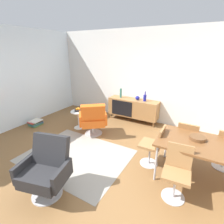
# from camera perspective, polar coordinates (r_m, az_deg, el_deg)

# --- Properties ---
(ground_plane) EXTENTS (8.32, 8.32, 0.00)m
(ground_plane) POSITION_cam_1_polar(r_m,az_deg,el_deg) (3.68, -3.05, -16.34)
(ground_plane) COLOR brown
(wall_back) EXTENTS (6.80, 0.12, 2.80)m
(wall_back) POSITION_cam_1_polar(r_m,az_deg,el_deg) (5.37, 12.16, 11.50)
(wall_back) COLOR silver
(wall_back) RESTS_ON ground_plane
(wall_window_left) EXTENTS (0.12, 5.60, 2.80)m
(wall_window_left) POSITION_cam_1_polar(r_m,az_deg,el_deg) (5.47, -33.24, 8.81)
(wall_window_left) COLOR silver
(wall_window_left) RESTS_ON ground_plane
(sideboard) EXTENTS (1.60, 0.45, 0.72)m
(sideboard) POSITION_cam_1_polar(r_m,az_deg,el_deg) (5.43, 7.16, 1.43)
(sideboard) COLOR olive
(sideboard) RESTS_ON ground_plane
(vase_cobalt) EXTENTS (0.13, 0.13, 0.13)m
(vase_cobalt) POSITION_cam_1_polar(r_m,az_deg,el_deg) (5.28, 8.65, 4.73)
(vase_cobalt) COLOR navy
(vase_cobalt) RESTS_ON sideboard
(vase_sculptural_dark) EXTENTS (0.07, 0.07, 0.29)m
(vase_sculptural_dark) POSITION_cam_1_polar(r_m,az_deg,el_deg) (5.49, 2.99, 6.44)
(vase_sculptural_dark) COLOR #337266
(vase_sculptural_dark) RESTS_ON sideboard
(vase_ceramic_small) EXTENTS (0.09, 0.09, 0.30)m
(vase_ceramic_small) POSITION_cam_1_polar(r_m,az_deg,el_deg) (5.19, 11.11, 4.79)
(vase_ceramic_small) COLOR navy
(vase_ceramic_small) RESTS_ON sideboard
(dining_table) EXTENTS (1.60, 0.90, 0.74)m
(dining_table) POSITION_cam_1_polar(r_m,az_deg,el_deg) (3.24, 29.74, -10.20)
(dining_table) COLOR brown
(dining_table) RESTS_ON ground_plane
(wooden_bowl_on_table) EXTENTS (0.26, 0.26, 0.06)m
(wooden_bowl_on_table) POSITION_cam_1_polar(r_m,az_deg,el_deg) (3.28, 27.06, -7.88)
(wooden_bowl_on_table) COLOR brown
(wooden_bowl_on_table) RESTS_ON dining_table
(dining_chair_back_left) EXTENTS (0.41, 0.43, 0.86)m
(dining_chair_back_left) POSITION_cam_1_polar(r_m,az_deg,el_deg) (3.84, 24.16, -8.31)
(dining_chair_back_left) COLOR #9E7042
(dining_chair_back_left) RESTS_ON ground_plane
(dining_chair_near_window) EXTENTS (0.43, 0.40, 0.86)m
(dining_chair_near_window) POSITION_cam_1_polar(r_m,az_deg,el_deg) (3.42, 13.94, -10.63)
(dining_chair_near_window) COLOR #9E7042
(dining_chair_near_window) RESTS_ON ground_plane
(dining_chair_front_left) EXTENTS (0.43, 0.45, 0.86)m
(dining_chair_front_left) POSITION_cam_1_polar(r_m,az_deg,el_deg) (2.89, 21.24, -18.07)
(dining_chair_front_left) COLOR #9E7042
(dining_chair_front_left) RESTS_ON ground_plane
(lounge_chair_red) EXTENTS (0.91, 0.90, 0.95)m
(lounge_chair_red) POSITION_cam_1_polar(r_m,az_deg,el_deg) (4.49, -6.48, -2.34)
(lounge_chair_red) COLOR #D85919
(lounge_chair_red) RESTS_ON ground_plane
(armchair_black_shell) EXTENTS (0.82, 0.78, 0.95)m
(armchair_black_shell) POSITION_cam_1_polar(r_m,az_deg,el_deg) (2.95, -21.49, -17.26)
(armchair_black_shell) COLOR #262628
(armchair_black_shell) RESTS_ON ground_plane
(side_table_round) EXTENTS (0.44, 0.44, 0.52)m
(side_table_round) POSITION_cam_1_polar(r_m,az_deg,el_deg) (5.03, -11.27, -1.84)
(side_table_round) COLOR white
(side_table_round) RESTS_ON ground_plane
(fruit_bowl) EXTENTS (0.20, 0.20, 0.11)m
(fruit_bowl) POSITION_cam_1_polar(r_m,az_deg,el_deg) (4.94, -11.45, 0.72)
(fruit_bowl) COLOR #262628
(fruit_bowl) RESTS_ON side_table_round
(magazine_stack) EXTENTS (0.34, 0.38, 0.16)m
(magazine_stack) POSITION_cam_1_polar(r_m,az_deg,el_deg) (5.69, -24.57, -3.34)
(magazine_stack) COLOR #3F7F4C
(magazine_stack) RESTS_ON ground_plane
(area_rug) EXTENTS (2.20, 1.70, 0.01)m
(area_rug) POSITION_cam_1_polar(r_m,az_deg,el_deg) (3.90, -11.95, -14.27)
(area_rug) COLOR gray
(area_rug) RESTS_ON ground_plane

